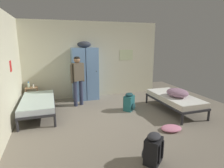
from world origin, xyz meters
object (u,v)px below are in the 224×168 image
at_px(locker_bank, 85,73).
at_px(bed_right, 174,99).
at_px(bedding_heap, 177,93).
at_px(bed_left_rear, 38,103).
at_px(shelf_unit, 32,94).
at_px(clothes_pile_pink, 171,128).
at_px(lotion_bottle, 33,86).
at_px(backpack_teal, 129,102).
at_px(backpack_black, 153,149).
at_px(person_traveler, 78,76).
at_px(water_bottle, 29,85).

distance_m(locker_bank, bed_right, 3.15).
relative_size(locker_bank, bedding_heap, 3.06).
xyz_separation_m(bed_left_rear, bedding_heap, (3.87, -1.02, 0.22)).
bearing_deg(locker_bank, shelf_unit, -179.82).
height_order(bed_left_rear, clothes_pile_pink, bed_left_rear).
relative_size(lotion_bottle, backpack_teal, 0.25).
distance_m(bed_left_rear, backpack_black, 3.52).
bearing_deg(person_traveler, shelf_unit, 156.40).
relative_size(person_traveler, clothes_pile_pink, 3.17).
bearing_deg(backpack_black, bed_right, 46.81).
bearing_deg(lotion_bottle, shelf_unit, 150.26).
relative_size(shelf_unit, person_traveler, 0.36).
bearing_deg(backpack_black, backpack_teal, 75.73).
xyz_separation_m(backpack_teal, backpack_black, (-0.63, -2.47, 0.00)).
bearing_deg(backpack_teal, person_traveler, 145.76).
bearing_deg(backpack_teal, bed_right, -19.53).
xyz_separation_m(person_traveler, lotion_bottle, (-1.39, 0.60, -0.34)).
distance_m(water_bottle, lotion_bottle, 0.16).
relative_size(backpack_teal, backpack_black, 1.00).
distance_m(bedding_heap, clothes_pile_pink, 1.38).
xyz_separation_m(backpack_black, clothes_pile_pink, (1.05, 0.94, -0.21)).
bearing_deg(bedding_heap, lotion_bottle, 152.21).
height_order(water_bottle, backpack_teal, water_bottle).
bearing_deg(backpack_teal, locker_bank, 123.28).
bearing_deg(shelf_unit, bed_left_rear, -77.74).
xyz_separation_m(water_bottle, backpack_teal, (2.94, -1.61, -0.40)).
height_order(bed_left_rear, person_traveler, person_traveler).
relative_size(bed_left_rear, bed_right, 1.00).
xyz_separation_m(shelf_unit, water_bottle, (-0.08, 0.02, 0.31)).
xyz_separation_m(shelf_unit, bedding_heap, (4.12, -2.17, 0.26)).
height_order(shelf_unit, backpack_black, shelf_unit).
height_order(bedding_heap, lotion_bottle, bedding_heap).
height_order(locker_bank, shelf_unit, locker_bank).
height_order(bed_right, water_bottle, water_bottle).
height_order(bedding_heap, person_traveler, person_traveler).
distance_m(locker_bank, water_bottle, 1.92).
relative_size(shelf_unit, bed_left_rear, 0.30).
distance_m(bedding_heap, backpack_teal, 1.43).
xyz_separation_m(shelf_unit, lotion_bottle, (0.07, -0.04, 0.28)).
distance_m(bedding_heap, lotion_bottle, 4.57).
bearing_deg(backpack_black, water_bottle, 119.54).
bearing_deg(backpack_black, locker_bank, 95.91).
xyz_separation_m(bed_right, backpack_black, (-1.89, -2.02, -0.12)).
bearing_deg(clothes_pile_pink, bed_right, 52.01).
bearing_deg(lotion_bottle, person_traveler, -23.27).
height_order(locker_bank, bed_left_rear, locker_bank).
xyz_separation_m(bed_right, backpack_teal, (-1.27, 0.45, -0.12)).
bearing_deg(bedding_heap, locker_bank, 136.62).
bearing_deg(person_traveler, backpack_teal, -34.24).
bearing_deg(clothes_pile_pink, water_bottle, 136.92).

